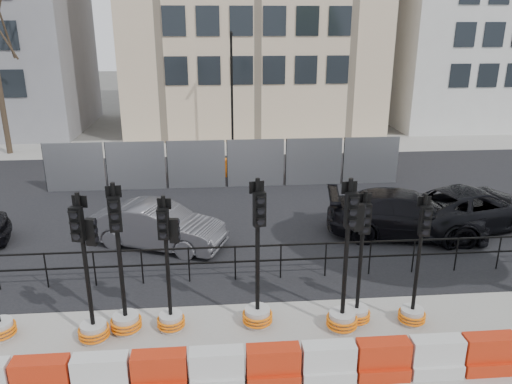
{
  "coord_description": "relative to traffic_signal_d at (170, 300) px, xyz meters",
  "views": [
    {
      "loc": [
        -0.46,
        -10.51,
        6.52
      ],
      "look_at": [
        0.7,
        3.0,
        1.84
      ],
      "focal_mm": 35.0,
      "sensor_mm": 36.0,
      "label": 1
    }
  ],
  "objects": [
    {
      "name": "road",
      "position": [
        1.52,
        7.88,
        -0.74
      ],
      "size": [
        40.0,
        14.0,
        0.03
      ],
      "primitive_type": "cube",
      "color": "black",
      "rests_on": "ground"
    },
    {
      "name": "car_d",
      "position": [
        9.37,
        4.98,
        -0.05
      ],
      "size": [
        5.4,
        6.48,
        1.41
      ],
      "primitive_type": "imported",
      "rotation": [
        0.0,
        0.0,
        1.9
      ],
      "color": "black",
      "rests_on": "ground"
    },
    {
      "name": "traffic_signal_h",
      "position": [
        5.4,
        -0.24,
        -0.11
      ],
      "size": [
        0.61,
        0.61,
        3.12
      ],
      "rotation": [
        0.0,
        0.0,
        -0.05
      ],
      "color": "beige",
      "rests_on": "ground"
    },
    {
      "name": "traffic_signal_e",
      "position": [
        1.92,
        -0.0,
        -0.03
      ],
      "size": [
        0.68,
        0.68,
        3.47
      ],
      "rotation": [
        0.0,
        0.0,
        0.22
      ],
      "color": "beige",
      "rests_on": "ground"
    },
    {
      "name": "lamp_post_far",
      "position": [
        2.02,
        15.86,
        2.47
      ],
      "size": [
        0.12,
        0.56,
        6.0
      ],
      "color": "black",
      "rests_on": "ground"
    },
    {
      "name": "ground",
      "position": [
        1.52,
        0.88,
        -0.75
      ],
      "size": [
        120.0,
        120.0,
        0.0
      ],
      "primitive_type": "plane",
      "color": "#51514C",
      "rests_on": "ground"
    },
    {
      "name": "kerb_railing",
      "position": [
        1.52,
        2.08,
        -0.06
      ],
      "size": [
        18.0,
        0.04,
        1.0
      ],
      "color": "black",
      "rests_on": "ground"
    },
    {
      "name": "traffic_signal_c",
      "position": [
        -0.98,
        -0.01,
        -0.04
      ],
      "size": [
        0.68,
        0.68,
        3.46
      ],
      "rotation": [
        0.0,
        0.0,
        0.13
      ],
      "color": "beige",
      "rests_on": "ground"
    },
    {
      "name": "heras_fencing",
      "position": [
        1.5,
        10.68,
        -0.07
      ],
      "size": [
        14.33,
        1.72,
        2.0
      ],
      "color": "gray",
      "rests_on": "ground"
    },
    {
      "name": "sidewalk_far",
      "position": [
        1.52,
        16.88,
        -0.74
      ],
      "size": [
        40.0,
        4.0,
        0.02
      ],
      "primitive_type": "cube",
      "color": "gray",
      "rests_on": "ground"
    },
    {
      "name": "car_c",
      "position": [
        7.05,
        4.55,
        -0.03
      ],
      "size": [
        3.77,
        5.7,
        1.45
      ],
      "primitive_type": "imported",
      "rotation": [
        0.0,
        0.0,
        1.39
      ],
      "color": "black",
      "rests_on": "ground"
    },
    {
      "name": "traffic_signal_f",
      "position": [
        3.78,
        -0.33,
        0.09
      ],
      "size": [
        0.69,
        0.69,
        3.53
      ],
      "rotation": [
        0.0,
        0.0,
        0.09
      ],
      "color": "beige",
      "rests_on": "ground"
    },
    {
      "name": "traffic_signal_d",
      "position": [
        0.0,
        0.0,
        0.0
      ],
      "size": [
        0.62,
        0.62,
        3.15
      ],
      "rotation": [
        0.0,
        0.0,
        -0.14
      ],
      "color": "beige",
      "rests_on": "ground"
    },
    {
      "name": "traffic_signal_g",
      "position": [
        4.16,
        -0.09,
        -0.1
      ],
      "size": [
        0.62,
        0.62,
        3.16
      ],
      "rotation": [
        0.0,
        0.0,
        -0.04
      ],
      "color": "beige",
      "rests_on": "ground"
    },
    {
      "name": "barrier_row",
      "position": [
        1.52,
        -1.92,
        -0.39
      ],
      "size": [
        12.55,
        0.5,
        0.8
      ],
      "color": "red",
      "rests_on": "ground"
    },
    {
      "name": "traffic_signal_b",
      "position": [
        -1.61,
        -0.27,
        0.05
      ],
      "size": [
        0.66,
        0.66,
        3.36
      ],
      "rotation": [
        0.0,
        0.0,
        -0.25
      ],
      "color": "beige",
      "rests_on": "ground"
    },
    {
      "name": "car_b",
      "position": [
        -0.7,
        4.41,
        -0.08
      ],
      "size": [
        4.22,
        5.03,
        1.33
      ],
      "primitive_type": "imported",
      "rotation": [
        0.0,
        0.0,
        1.19
      ],
      "color": "#48484D",
      "rests_on": "ground"
    }
  ]
}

